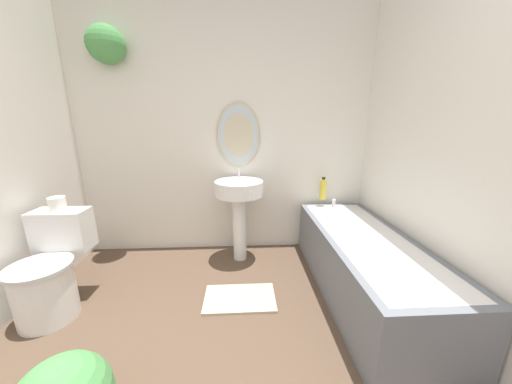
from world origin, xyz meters
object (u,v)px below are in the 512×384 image
Objects in this scene: pedestal_sink at (239,200)px; shampoo_bottle at (323,189)px; bathtub at (363,264)px; toilet_paper_roll at (57,204)px; toilet at (51,272)px.

shampoo_bottle is at bearing 10.01° from pedestal_sink.
shampoo_bottle is at bearing 98.41° from bathtub.
bathtub is 14.97× the size of toilet_paper_roll.
shampoo_bottle is (2.18, 0.83, 0.37)m from toilet.
pedestal_sink is at bearing 27.07° from toilet.
pedestal_sink is (1.32, 0.68, 0.31)m from toilet.
toilet is 2.36m from shampoo_bottle.
toilet_paper_roll is at bearing 176.93° from bathtub.
toilet_paper_roll is at bearing 90.00° from toilet.
toilet_paper_roll is (-1.32, -0.48, 0.13)m from pedestal_sink.
toilet is 0.48m from toilet_paper_roll.
shampoo_bottle is (0.86, 0.15, 0.06)m from pedestal_sink.
pedestal_sink is at bearing 20.03° from toilet_paper_roll.
pedestal_sink reaches higher than toilet_paper_roll.
pedestal_sink is 8.17× the size of toilet_paper_roll.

